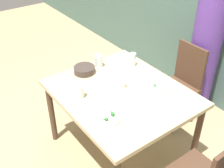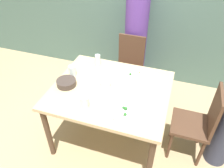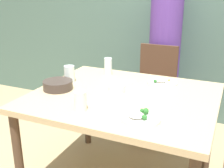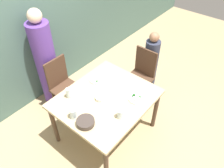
% 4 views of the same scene
% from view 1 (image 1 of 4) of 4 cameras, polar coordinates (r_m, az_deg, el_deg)
% --- Properties ---
extents(ground_plane, '(10.00, 10.00, 0.00)m').
position_cam_1_polar(ground_plane, '(3.08, 1.60, -13.20)').
color(ground_plane, tan).
extents(dining_table, '(1.25, 1.07, 0.77)m').
position_cam_1_polar(dining_table, '(2.62, 1.84, -2.97)').
color(dining_table, tan).
rests_on(dining_table, ground_plane).
extents(chair_adult_spot, '(0.40, 0.40, 0.94)m').
position_cam_1_polar(chair_adult_spot, '(3.25, 13.84, 0.29)').
color(chair_adult_spot, '#4C3323').
rests_on(chair_adult_spot, ground_plane).
extents(person_adult, '(0.33, 0.33, 1.65)m').
position_cam_1_polar(person_adult, '(3.36, 18.24, 5.85)').
color(person_adult, '#5B3893').
rests_on(person_adult, ground_plane).
extents(bowl_curry, '(0.21, 0.21, 0.07)m').
position_cam_1_polar(bowl_curry, '(2.83, -5.63, 2.94)').
color(bowl_curry, '#3D332D').
rests_on(bowl_curry, dining_table).
extents(plate_rice_adult, '(0.22, 0.22, 0.05)m').
position_cam_1_polar(plate_rice_adult, '(2.26, -1.13, -6.85)').
color(plate_rice_adult, white).
rests_on(plate_rice_adult, dining_table).
extents(plate_rice_child, '(0.22, 0.22, 0.04)m').
position_cam_1_polar(plate_rice_child, '(2.64, 10.01, -0.65)').
color(plate_rice_child, white).
rests_on(plate_rice_child, dining_table).
extents(bowl_rice_small, '(0.12, 0.12, 0.05)m').
position_cam_1_polar(bowl_rice_small, '(2.62, 1.56, -0.02)').
color(bowl_rice_small, white).
rests_on(bowl_rice_small, dining_table).
extents(glass_water_tall, '(0.06, 0.06, 0.14)m').
position_cam_1_polar(glass_water_tall, '(2.93, 4.21, 4.97)').
color(glass_water_tall, silver).
rests_on(glass_water_tall, dining_table).
extents(glass_water_short, '(0.07, 0.07, 0.12)m').
position_cam_1_polar(glass_water_short, '(2.47, -6.50, -1.59)').
color(glass_water_short, silver).
rests_on(glass_water_short, dining_table).
extents(glass_water_center, '(0.08, 0.08, 0.13)m').
position_cam_1_polar(glass_water_center, '(2.91, -2.73, 4.70)').
color(glass_water_center, silver).
rests_on(glass_water_center, dining_table).
extents(napkin_folded, '(0.14, 0.14, 0.01)m').
position_cam_1_polar(napkin_folded, '(2.58, 5.50, -1.40)').
color(napkin_folded, white).
rests_on(napkin_folded, dining_table).
extents(fork_steel, '(0.18, 0.07, 0.01)m').
position_cam_1_polar(fork_steel, '(2.78, 4.85, 1.51)').
color(fork_steel, silver).
rests_on(fork_steel, dining_table).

